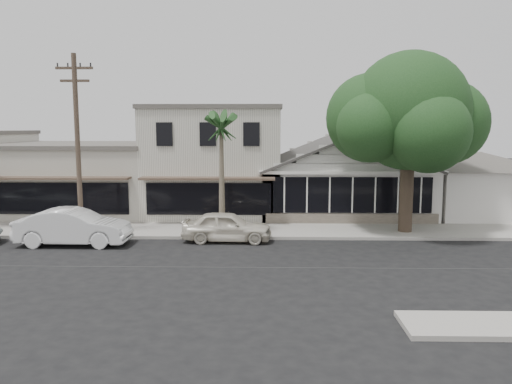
{
  "coord_description": "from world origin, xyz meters",
  "views": [
    {
      "loc": [
        0.25,
        -19.05,
        5.5
      ],
      "look_at": [
        -0.29,
        6.0,
        2.22
      ],
      "focal_mm": 35.0,
      "sensor_mm": 36.0,
      "label": 1
    }
  ],
  "objects_px": {
    "utility_pole": "(78,142)",
    "car_0": "(227,226)",
    "car_1": "(74,227)",
    "shade_tree": "(406,115)"
  },
  "relations": [
    {
      "from": "utility_pole",
      "to": "car_0",
      "type": "distance_m",
      "value": 8.4
    },
    {
      "from": "car_0",
      "to": "car_1",
      "type": "distance_m",
      "value": 7.16
    },
    {
      "from": "car_0",
      "to": "car_1",
      "type": "xyz_separation_m",
      "value": [
        -7.1,
        -0.9,
        0.12
      ]
    },
    {
      "from": "car_1",
      "to": "car_0",
      "type": "bearing_deg",
      "value": -82.42
    },
    {
      "from": "utility_pole",
      "to": "car_0",
      "type": "height_order",
      "value": "utility_pole"
    },
    {
      "from": "utility_pole",
      "to": "car_1",
      "type": "xyz_separation_m",
      "value": [
        0.22,
        -1.56,
        -3.93
      ]
    },
    {
      "from": "car_0",
      "to": "shade_tree",
      "type": "bearing_deg",
      "value": -75.59
    },
    {
      "from": "utility_pole",
      "to": "car_0",
      "type": "relative_size",
      "value": 2.09
    },
    {
      "from": "car_0",
      "to": "shade_tree",
      "type": "xyz_separation_m",
      "value": [
        8.99,
        2.11,
        5.37
      ]
    },
    {
      "from": "utility_pole",
      "to": "shade_tree",
      "type": "xyz_separation_m",
      "value": [
        16.32,
        1.45,
        1.31
      ]
    }
  ]
}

